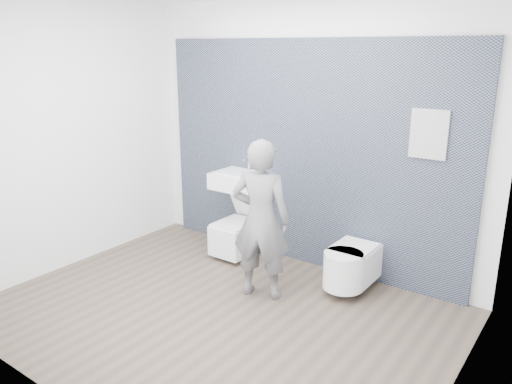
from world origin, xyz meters
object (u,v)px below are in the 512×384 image
Objects in this scene: toilet_rounded at (350,266)px; visitor at (261,220)px; toilet_square at (238,235)px; washbasin at (240,181)px.

visitor is at bearing -138.76° from toilet_rounded.
toilet_rounded is at bearing -2.09° from toilet_square.
washbasin is 0.63m from toilet_square.
washbasin is 0.39× the size of visitor.
washbasin reaches higher than toilet_rounded.
toilet_square is 1.12× the size of toilet_rounded.
toilet_square is at bearing -90.00° from washbasin.
washbasin reaches higher than toilet_square.
toilet_square is at bearing 177.91° from toilet_rounded.
toilet_square reaches higher than toilet_rounded.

